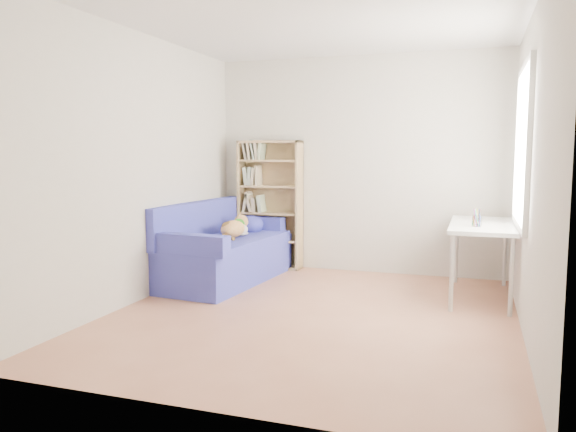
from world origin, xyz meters
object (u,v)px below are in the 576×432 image
Objects in this scene: sofa at (223,251)px; bookshelf at (270,209)px; desk at (482,230)px; pen_cup at (477,220)px.

sofa is 1.18× the size of bookshelf.
sofa reaches higher than desk.
bookshelf is 2.62m from desk.
bookshelf reaches higher than sofa.
pen_cup reaches higher than desk.
sofa is 2.76m from pen_cup.
sofa is 2.79m from desk.
desk is at bearing 8.10° from sofa.
bookshelf is 9.18× the size of pen_cup.
sofa is at bearing -106.43° from bookshelf.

